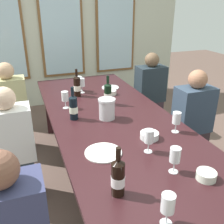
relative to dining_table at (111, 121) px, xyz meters
The scene contains 24 objects.
ground_plane 0.68m from the dining_table, ahead, with size 12.00×12.00×0.00m, color brown.
back_wall_with_windows 2.55m from the dining_table, 90.00° to the left, with size 4.29×0.10×2.90m.
dining_table is the anchor object (origin of this frame).
white_plate_0 0.83m from the dining_table, 70.80° to the left, with size 0.21×0.21×0.01m, color white.
white_plate_1 0.64m from the dining_table, 114.87° to the right, with size 0.27×0.27×0.01m, color white.
metal_pitcher 0.17m from the dining_table, 144.85° to the right, with size 0.16×0.16×0.19m.
wine_bottle_0 1.07m from the dining_table, 107.87° to the right, with size 0.08×0.08×0.30m.
wine_bottle_1 0.69m from the dining_table, 104.78° to the left, with size 0.08×0.08×0.31m.
wine_bottle_2 0.34m from the dining_table, 76.44° to the left, with size 0.08×0.08×0.30m.
wine_bottle_3 0.38m from the dining_table, behind, with size 0.08×0.08×0.30m.
tasting_bowl_0 0.53m from the dining_table, 74.77° to the right, with size 0.15×0.15×0.05m, color white.
tasting_bowl_1 1.09m from the dining_table, 78.04° to the right, with size 0.12×0.12×0.05m, color white.
tasting_bowl_2 0.60m from the dining_table, 70.21° to the left, with size 0.12×0.12×0.05m, color white.
wine_glass_0 0.64m from the dining_table, 51.04° to the right, with size 0.07×0.07×0.17m.
wine_glass_1 0.69m from the dining_table, 86.76° to the right, with size 0.07×0.07×0.17m.
wine_glass_2 0.84m from the dining_table, 97.36° to the left, with size 0.07×0.07×0.17m.
wine_glass_3 0.76m from the dining_table, 97.32° to the left, with size 0.07×0.07×0.17m.
wine_glass_4 0.52m from the dining_table, 137.09° to the left, with size 0.07×0.07×0.17m.
wine_glass_5 1.30m from the dining_table, 97.99° to the right, with size 0.07×0.07×0.17m.
wine_glass_6 0.96m from the dining_table, 85.18° to the right, with size 0.07×0.07×0.17m.
seated_person_2 0.91m from the dining_table, behind, with size 0.38×0.24×1.11m.
seated_person_3 0.91m from the dining_table, ahead, with size 0.38×0.24×1.11m.
seated_person_4 1.32m from the dining_table, 133.02° to the left, with size 0.38×0.24×1.11m.
seated_person_5 1.29m from the dining_table, 45.34° to the left, with size 0.38×0.24×1.11m.
Camera 1 is at (-0.74, -2.05, 1.73)m, focal length 41.21 mm.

